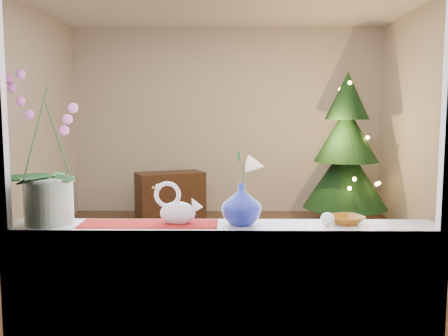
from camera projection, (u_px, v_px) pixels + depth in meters
The scene contains 15 objects.
ground at pixel (226, 261), 5.01m from camera, with size 5.00×5.00×0.00m, color #331F14.
wall_back at pixel (227, 121), 7.33m from camera, with size 4.50×0.10×2.70m, color beige.
wall_front at pixel (223, 142), 2.37m from camera, with size 4.50×0.10×2.70m, color beige.
window_apron at pixel (223, 322), 2.51m from camera, with size 2.20×0.08×0.88m, color white.
windowsill at pixel (223, 228), 2.55m from camera, with size 2.20×0.26×0.04m, color white.
window_frame at pixel (223, 68), 2.36m from camera, with size 2.22×0.06×1.60m, color white, non-canonical shape.
runner at pixel (149, 224), 2.55m from camera, with size 0.70×0.20×0.01m, color maroon.
orchid_pot at pixel (46, 148), 2.52m from camera, with size 0.27×0.27×0.78m, color silver, non-canonical shape.
swan at pixel (178, 204), 2.54m from camera, with size 0.25×0.11×0.21m, color silver, non-canonical shape.
blue_vase at pixel (241, 201), 2.53m from camera, with size 0.23×0.23×0.24m, color navy.
lily at pixel (242, 159), 2.51m from camera, with size 0.13×0.08×0.18m, color white, non-canonical shape.
paperweight at pixel (327, 219), 2.50m from camera, with size 0.07×0.07×0.07m, color silver.
amber_dish at pixel (346, 220), 2.56m from camera, with size 0.15×0.15×0.04m, color #94530F.
xmas_tree at pixel (346, 149), 6.49m from camera, with size 1.09×1.09×2.00m, color black, non-canonical shape.
side_table at pixel (170, 196), 6.81m from camera, with size 0.89×0.44×0.67m, color black.
Camera 1 is at (0.03, -4.87, 1.50)m, focal length 40.00 mm.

